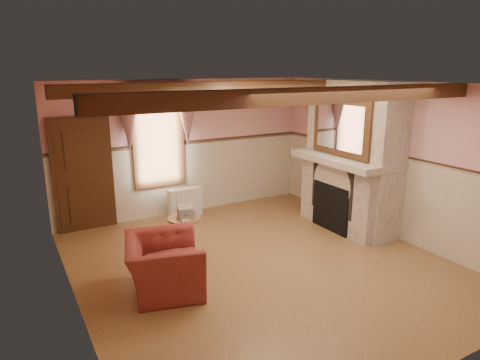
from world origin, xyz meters
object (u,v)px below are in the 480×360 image
side_table (185,233)px  mantel_clock (320,144)px  radiator (185,202)px  oil_lamp (329,144)px  bowl (340,152)px  armchair (164,265)px

side_table → mantel_clock: (3.05, 0.18, 1.25)m
radiator → oil_lamp: bearing=-32.6°
mantel_clock → bowl: bearing=-90.0°
radiator → bowl: bearing=-37.8°
armchair → bowl: size_ratio=3.14×
armchair → side_table: armchair is taller
radiator → bowl: (2.42, -1.93, 1.17)m
side_table → oil_lamp: bearing=-1.5°
armchair → mantel_clock: (3.86, 1.38, 1.14)m
side_table → radiator: bearing=67.3°
bowl → oil_lamp: (0.00, 0.34, 0.09)m
armchair → radiator: 3.07m
bowl → mantel_clock: size_ratio=1.54×
armchair → bowl: bearing=-63.6°
bowl → oil_lamp: size_ratio=1.32×
radiator → armchair: bearing=-117.2°
mantel_clock → oil_lamp: size_ratio=0.86×
side_table → bowl: 3.30m
armchair → mantel_clock: size_ratio=4.83×
bowl → side_table: bearing=172.3°
bowl → armchair: bearing=-168.5°
armchair → oil_lamp: oil_lamp is taller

